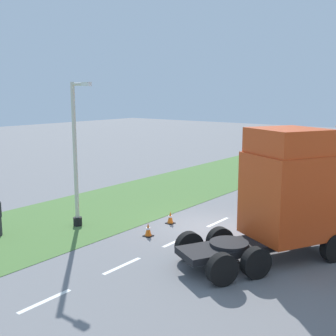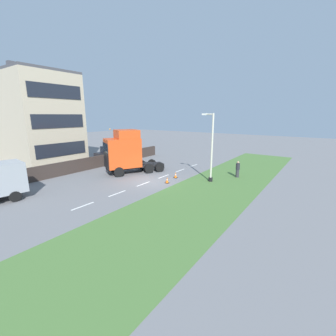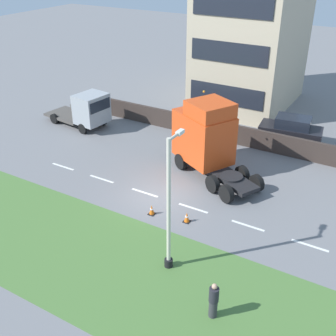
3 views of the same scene
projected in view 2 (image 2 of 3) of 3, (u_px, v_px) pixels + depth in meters
ground_plane at (150, 182)px, 21.59m from camera, size 120.00×120.00×0.00m
grass_verge at (206, 194)px, 18.21m from camera, size 7.00×44.00×0.01m
lane_markings at (154, 180)px, 22.14m from camera, size 0.16×17.80×0.00m
boundary_wall at (91, 163)px, 26.49m from camera, size 0.25×24.00×1.44m
building_block at (38, 119)px, 29.16m from camera, size 10.22×7.32×12.52m
lorry_cab at (125, 152)px, 24.16m from camera, size 5.07×6.59×4.87m
flatbed_truck at (2, 181)px, 16.67m from camera, size 2.95×5.80×2.82m
parked_car at (111, 154)px, 31.02m from camera, size 2.39×4.50×2.14m
lamp_post at (211, 152)px, 21.06m from camera, size 1.31×0.39×6.42m
pedestrian at (238, 170)px, 22.93m from camera, size 0.39×0.39×1.68m
traffic_cone_lead at (167, 180)px, 21.09m from camera, size 0.36×0.36×0.58m
traffic_cone_trailing at (176, 175)px, 22.84m from camera, size 0.36×0.36×0.58m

